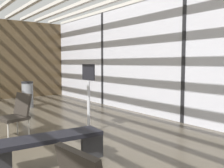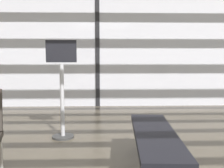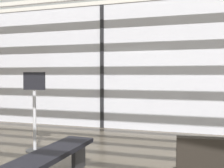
% 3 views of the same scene
% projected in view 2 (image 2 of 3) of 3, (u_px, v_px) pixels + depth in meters
% --- Properties ---
extents(glass_curtain_wall, '(14.00, 0.08, 3.21)m').
position_uv_depth(glass_curtain_wall, '(97.00, 39.00, 6.09)').
color(glass_curtain_wall, silver).
rests_on(glass_curtain_wall, ground).
extents(window_mullion_1, '(0.10, 0.12, 3.21)m').
position_uv_depth(window_mullion_1, '(97.00, 39.00, 6.09)').
color(window_mullion_1, black).
rests_on(window_mullion_1, ground).
extents(parked_airplane, '(13.22, 3.97, 3.97)m').
position_uv_depth(parked_airplane, '(84.00, 38.00, 11.71)').
color(parked_airplane, silver).
rests_on(parked_airplane, ground).
extents(waiting_bench, '(0.49, 1.70, 0.47)m').
position_uv_depth(waiting_bench, '(155.00, 143.00, 2.54)').
color(waiting_bench, black).
rests_on(waiting_bench, ground).
extents(info_sign, '(0.44, 0.32, 1.44)m').
position_uv_depth(info_sign, '(62.00, 93.00, 3.76)').
color(info_sign, '#333333').
rests_on(info_sign, ground).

